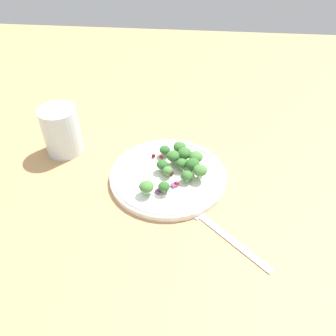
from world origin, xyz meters
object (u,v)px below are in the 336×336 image
plate (168,175)px  broccoli_floret_2 (182,163)px  broccoli_floret_0 (146,187)px  fork (221,231)px  water_glass (61,131)px  broccoli_floret_1 (185,153)px

plate → broccoli_floret_2: size_ratio=10.20×
broccoli_floret_0 → fork: (6.66, 13.69, -2.81)cm
plate → broccoli_floret_0: broccoli_floret_0 is taller
broccoli_floret_0 → fork: broccoli_floret_0 is taller
water_glass → broccoli_floret_1: bearing=83.1°
broccoli_floret_2 → water_glass: water_glass is taller
plate → broccoli_floret_0: (6.12, -3.36, 2.20)cm
water_glass → broccoli_floret_0: bearing=57.1°
plate → fork: 16.44cm
broccoli_floret_1 → fork: size_ratio=0.19×
plate → water_glass: 24.92cm
broccoli_floret_2 → water_glass: 26.87cm
broccoli_floret_1 → broccoli_floret_2: bearing=-8.6°
broccoli_floret_1 → fork: 18.37cm
plate → broccoli_floret_2: (-1.19, 2.63, 2.25)cm
fork → broccoli_floret_2: bearing=-151.1°
plate → broccoli_floret_0: 7.32cm
plate → water_glass: water_glass is taller
plate → broccoli_floret_1: 5.55cm
broccoli_floret_1 → broccoli_floret_2: size_ratio=1.27×
broccoli_floret_2 → broccoli_floret_0: bearing=-39.3°
water_glass → fork: bearing=59.8°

